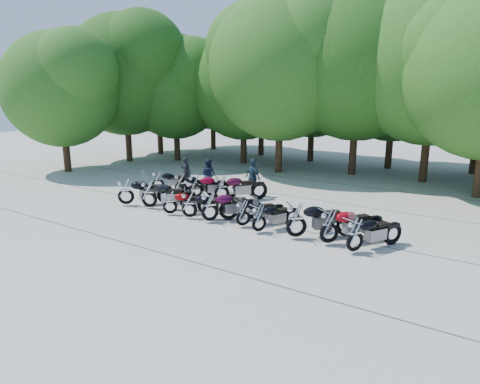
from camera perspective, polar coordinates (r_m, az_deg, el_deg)
The scene contains 30 objects.
ground at distance 16.07m, azimuth -2.98°, elevation -4.85°, with size 90.00×90.00×0.00m, color #A7A096.
tree_0 at distance 35.19m, azimuth -10.90°, elevation 13.86°, with size 7.50×7.50×9.21m.
tree_1 at distance 31.60m, azimuth -8.64°, elevation 13.31°, with size 6.97×6.97×8.55m.
tree_2 at distance 29.95m, azimuth 0.50°, elevation 13.94°, with size 7.31×7.31×8.97m.
tree_3 at distance 26.71m, azimuth 5.43°, elevation 16.12°, with size 8.70×8.70×10.67m.
tree_4 at distance 26.78m, azimuth 15.52°, elevation 16.37°, with size 9.13×9.13×11.20m.
tree_5 at distance 25.87m, azimuth 24.50°, elevation 15.67°, with size 9.04×9.04×11.10m.
tree_9 at distance 37.45m, azimuth -3.69°, elevation 14.12°, with size 7.59×7.59×9.32m.
tree_10 at distance 34.00m, azimuth 2.93°, elevation 14.44°, with size 7.78×7.78×9.55m.
tree_11 at distance 31.42m, azimuth 9.72°, elevation 14.06°, with size 7.56×7.56×9.28m.
tree_12 at distance 29.62m, azimuth 19.94°, elevation 13.97°, with size 7.88×7.88×9.67m.
tree_16 at distance 28.95m, azimuth -22.80°, elevation 12.45°, with size 6.97×6.97×8.55m.
tree_17 at distance 31.92m, azimuth -15.13°, elevation 14.77°, with size 8.31×8.31×10.20m.
motorcycle_0 at distance 19.65m, azimuth -15.00°, elevation 0.20°, with size 0.75×2.47×1.40m, color black, non-canonical shape.
motorcycle_1 at distance 18.92m, azimuth -12.03°, elevation -0.08°, with size 0.77×2.52×1.42m, color black, non-canonical shape.
motorcycle_2 at distance 17.81m, azimuth -9.31°, elevation -1.25°, with size 0.62×2.04×1.15m, color #800406, non-canonical shape.
motorcycle_3 at distance 17.18m, azimuth -6.78°, elevation -1.56°, with size 0.67×2.19×1.24m, color black, non-canonical shape.
motorcycle_4 at distance 16.61m, azimuth -4.04°, elevation -1.81°, with size 0.73×2.40×1.36m, color #3A0725, non-canonical shape.
motorcycle_5 at distance 16.02m, azimuth 0.43°, elevation -2.68°, with size 0.64×2.09×1.18m, color black, non-canonical shape.
motorcycle_6 at distance 15.39m, azimuth 2.57°, elevation -3.36°, with size 0.64×2.09×1.18m, color black, non-canonical shape.
motorcycle_7 at distance 14.85m, azimuth 7.55°, elevation -3.56°, with size 0.78×2.57×1.45m, color black, non-canonical shape.
motorcycle_8 at distance 14.47m, azimuth 11.85°, elevation -4.30°, with size 0.75×2.47×1.39m, color #93050F, non-canonical shape.
motorcycle_9 at distance 13.94m, azimuth 15.11°, elevation -5.38°, with size 0.70×2.29×1.30m, color black, non-canonical shape.
motorcycle_10 at distance 22.22m, azimuth -10.88°, elevation 1.61°, with size 0.62×2.05×1.16m, color black, non-canonical shape.
motorcycle_11 at distance 20.96m, azimuth -7.88°, elevation 1.16°, with size 0.68×2.23×1.26m, color black, non-canonical shape.
motorcycle_12 at distance 20.39m, azimuth -5.91°, elevation 0.95°, with size 0.71×2.32×1.31m, color maroon, non-canonical shape.
motorcycle_13 at distance 19.55m, azimuth -2.46°, elevation 0.64°, with size 0.77×2.53×1.43m, color #3D0823, non-canonical shape.
rider_0 at distance 22.97m, azimuth -7.22°, elevation 2.67°, with size 0.58×0.38×1.59m, color black.
rider_1 at distance 21.66m, azimuth -4.27°, elevation 2.26°, with size 0.83×0.65×1.71m, color #1F2941.
rider_2 at distance 20.69m, azimuth 1.75°, elevation 1.94°, with size 1.08×0.45×1.84m, color #223946.
Camera 1 is at (9.14, -12.22, 5.02)m, focal length 32.00 mm.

